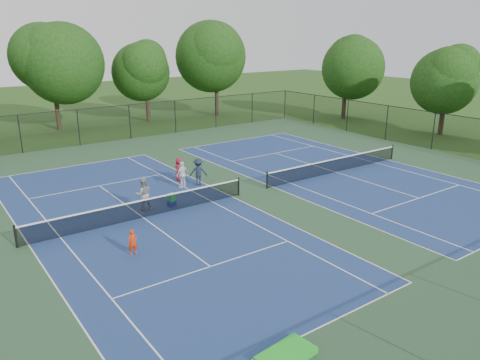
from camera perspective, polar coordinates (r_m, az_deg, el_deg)
ground at (r=27.66m, az=1.60°, el=-1.46°), size 140.00×140.00×0.00m
court_pad at (r=27.66m, az=1.60°, el=-1.45°), size 36.00×36.00×0.01m
tennis_court_left at (r=24.30m, az=-11.71°, el=-4.33°), size 12.00×23.83×1.07m
tennis_court_right at (r=32.16m, az=11.59°, el=1.10°), size 12.00×23.83×1.07m
perimeter_fence at (r=27.18m, az=1.63°, el=1.74°), size 36.08×36.08×3.02m
tree_back_b at (r=48.34m, az=-22.01°, el=13.45°), size 7.60×7.60×10.03m
tree_back_c at (r=50.45m, az=-11.42°, el=13.19°), size 6.00×6.00×8.40m
tree_back_d at (r=53.34m, az=-2.94°, el=15.16°), size 7.80×7.80×10.37m
tree_side_e at (r=52.26m, az=12.87°, el=13.60°), size 6.60×6.60×8.87m
tree_side_f at (r=46.57m, az=23.96°, el=11.44°), size 5.80×5.80×8.12m
child_player at (r=20.36m, az=-12.94°, el=-7.40°), size 0.44×0.31×1.13m
instructor at (r=25.10m, az=-11.69°, el=-1.68°), size 0.99×0.85×1.78m
bystander_a at (r=28.39m, az=-7.03°, el=0.66°), size 1.04×0.67×1.65m
bystander_b at (r=28.76m, az=-5.10°, el=0.99°), size 1.26×1.08×1.69m
bystander_c at (r=29.81m, az=-7.41°, el=1.32°), size 0.87×0.80×1.50m
ball_crate at (r=25.60m, az=-8.30°, el=-2.86°), size 0.46×0.37×0.31m
ball_hopper at (r=25.48m, az=-8.34°, el=-2.09°), size 0.39×0.35×0.42m
green_tarp at (r=14.46m, az=5.65°, el=-20.47°), size 1.82×1.13×0.20m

